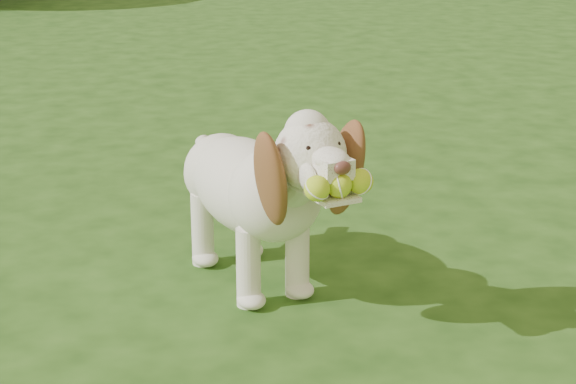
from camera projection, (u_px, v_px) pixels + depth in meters
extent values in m
plane|color=#1F4112|center=(203.00, 230.00, 4.10)|extent=(80.00, 80.00, 0.00)
ellipsoid|color=white|center=(246.00, 186.00, 3.51)|extent=(0.51, 0.71, 0.34)
ellipsoid|color=white|center=(275.00, 195.00, 3.29)|extent=(0.41, 0.41, 0.33)
ellipsoid|color=white|center=(222.00, 172.00, 3.70)|extent=(0.38, 0.38, 0.30)
cylinder|color=white|center=(292.00, 181.00, 3.16)|extent=(0.25, 0.30, 0.26)
sphere|color=white|center=(310.00, 154.00, 3.02)|extent=(0.29, 0.29, 0.23)
sphere|color=white|center=(307.00, 133.00, 3.01)|extent=(0.19, 0.19, 0.15)
cube|color=white|center=(331.00, 166.00, 2.91)|extent=(0.13, 0.16, 0.06)
ellipsoid|color=#592D28|center=(343.00, 168.00, 2.84)|extent=(0.06, 0.05, 0.04)
cube|color=white|center=(332.00, 196.00, 2.92)|extent=(0.16, 0.18, 0.02)
ellipsoid|color=brown|center=(271.00, 179.00, 2.99)|extent=(0.17, 0.24, 0.36)
ellipsoid|color=brown|center=(345.00, 168.00, 3.10)|extent=(0.19, 0.21, 0.36)
cylinder|color=white|center=(209.00, 153.00, 3.80)|extent=(0.11, 0.17, 0.13)
cylinder|color=white|center=(248.00, 267.00, 3.35)|extent=(0.11, 0.11, 0.29)
cylinder|color=white|center=(297.00, 258.00, 3.43)|extent=(0.11, 0.11, 0.29)
cylinder|color=white|center=(203.00, 229.00, 3.71)|extent=(0.11, 0.11, 0.29)
cylinder|color=white|center=(248.00, 221.00, 3.79)|extent=(0.11, 0.11, 0.29)
sphere|color=yellow|center=(317.00, 189.00, 2.84)|extent=(0.10, 0.10, 0.08)
sphere|color=yellow|center=(339.00, 185.00, 2.88)|extent=(0.10, 0.10, 0.08)
sphere|color=yellow|center=(360.00, 181.00, 2.91)|extent=(0.10, 0.10, 0.08)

